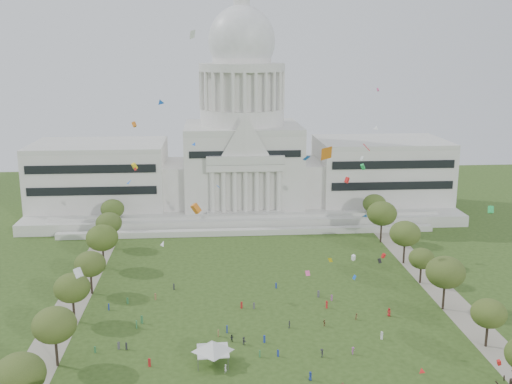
% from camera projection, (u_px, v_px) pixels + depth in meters
% --- Properties ---
extents(ground, '(400.00, 400.00, 0.00)m').
position_uv_depth(ground, '(272.00, 350.00, 127.50)').
color(ground, '#2E4618').
rests_on(ground, ground).
extents(capitol, '(160.00, 64.50, 91.30)m').
position_uv_depth(capitol, '(242.00, 155.00, 232.46)').
color(capitol, beige).
rests_on(capitol, ground).
extents(path_left, '(8.00, 160.00, 0.04)m').
position_uv_depth(path_left, '(74.00, 300.00, 153.01)').
color(path_left, gray).
rests_on(path_left, ground).
extents(path_right, '(8.00, 160.00, 0.04)m').
position_uv_depth(path_right, '(439.00, 289.00, 160.16)').
color(path_right, gray).
rests_on(path_right, ground).
extents(row_tree_l_0, '(8.85, 8.85, 12.59)m').
position_uv_depth(row_tree_l_0, '(19.00, 375.00, 101.03)').
color(row_tree_l_0, black).
rests_on(row_tree_l_0, ground).
extents(row_tree_l_1, '(8.86, 8.86, 12.59)m').
position_uv_depth(row_tree_l_1, '(54.00, 325.00, 119.26)').
color(row_tree_l_1, black).
rests_on(row_tree_l_1, ground).
extents(row_tree_r_1, '(7.58, 7.58, 10.78)m').
position_uv_depth(row_tree_r_1, '(489.00, 313.00, 127.47)').
color(row_tree_r_1, black).
rests_on(row_tree_r_1, ground).
extents(row_tree_l_2, '(8.42, 8.42, 11.97)m').
position_uv_depth(row_tree_l_2, '(72.00, 288.00, 138.94)').
color(row_tree_l_2, black).
rests_on(row_tree_l_2, ground).
extents(row_tree_r_2, '(9.55, 9.55, 13.58)m').
position_uv_depth(row_tree_r_2, '(446.00, 272.00, 145.45)').
color(row_tree_r_2, black).
rests_on(row_tree_r_2, ground).
extents(row_tree_l_3, '(8.12, 8.12, 11.55)m').
position_uv_depth(row_tree_l_3, '(90.00, 264.00, 155.19)').
color(row_tree_l_3, black).
rests_on(row_tree_l_3, ground).
extents(row_tree_r_3, '(7.01, 7.01, 9.98)m').
position_uv_depth(row_tree_r_3, '(422.00, 259.00, 162.60)').
color(row_tree_r_3, black).
rests_on(row_tree_r_3, ground).
extents(row_tree_l_4, '(9.29, 9.29, 13.21)m').
position_uv_depth(row_tree_l_4, '(102.00, 238.00, 172.86)').
color(row_tree_l_4, black).
rests_on(row_tree_l_4, ground).
extents(row_tree_r_4, '(9.19, 9.19, 13.06)m').
position_uv_depth(row_tree_r_4, '(405.00, 234.00, 177.20)').
color(row_tree_r_4, black).
rests_on(row_tree_r_4, ground).
extents(row_tree_l_5, '(8.33, 8.33, 11.85)m').
position_uv_depth(row_tree_l_5, '(109.00, 223.00, 191.03)').
color(row_tree_l_5, black).
rests_on(row_tree_l_5, ground).
extents(row_tree_r_5, '(9.82, 9.82, 13.96)m').
position_uv_depth(row_tree_r_5, '(382.00, 213.00, 196.49)').
color(row_tree_r_5, black).
rests_on(row_tree_r_5, ground).
extents(row_tree_l_6, '(8.19, 8.19, 11.64)m').
position_uv_depth(row_tree_l_6, '(112.00, 209.00, 208.52)').
color(row_tree_l_6, black).
rests_on(row_tree_l_6, ground).
extents(row_tree_r_6, '(8.42, 8.42, 11.97)m').
position_uv_depth(row_tree_r_6, '(374.00, 204.00, 214.40)').
color(row_tree_r_6, black).
rests_on(row_tree_r_6, ground).
extents(event_tent, '(9.34, 9.34, 5.01)m').
position_uv_depth(event_tent, '(213.00, 346.00, 121.41)').
color(event_tent, '#4C4C4C').
rests_on(event_tent, ground).
extents(person_0, '(1.21, 1.15, 2.08)m').
position_uv_depth(person_0, '(389.00, 312.00, 143.58)').
color(person_0, '#B21E1E').
rests_on(person_0, ground).
extents(person_2, '(0.92, 0.94, 1.67)m').
position_uv_depth(person_2, '(357.00, 317.00, 141.62)').
color(person_2, olive).
rests_on(person_2, ground).
extents(person_3, '(0.73, 1.26, 1.87)m').
position_uv_depth(person_3, '(322.00, 353.00, 124.45)').
color(person_3, '#26262B').
rests_on(person_3, ground).
extents(person_4, '(0.59, 1.08, 1.83)m').
position_uv_depth(person_4, '(289.00, 324.00, 137.48)').
color(person_4, '#4C4C51').
rests_on(person_4, ground).
extents(person_5, '(1.22, 1.80, 1.81)m').
position_uv_depth(person_5, '(244.00, 341.00, 129.75)').
color(person_5, '#4C4C51').
rests_on(person_5, ground).
extents(person_6, '(0.85, 1.04, 1.83)m').
position_uv_depth(person_6, '(310.00, 376.00, 115.77)').
color(person_6, navy).
rests_on(person_6, ground).
extents(person_7, '(0.79, 0.83, 1.84)m').
position_uv_depth(person_7, '(225.00, 369.00, 118.43)').
color(person_7, silver).
rests_on(person_7, ground).
extents(person_8, '(0.94, 0.79, 1.65)m').
position_uv_depth(person_8, '(232.00, 338.00, 131.15)').
color(person_8, '#26262B').
rests_on(person_8, ground).
extents(person_9, '(1.14, 1.22, 1.71)m').
position_uv_depth(person_9, '(353.00, 351.00, 125.56)').
color(person_9, '#994C8C').
rests_on(person_9, ground).
extents(person_10, '(0.86, 1.12, 1.69)m').
position_uv_depth(person_10, '(324.00, 323.00, 138.42)').
color(person_10, olive).
rests_on(person_10, ground).
extents(distant_crowd, '(63.09, 40.13, 1.90)m').
position_uv_depth(distant_crowd, '(218.00, 319.00, 140.40)').
color(distant_crowd, '#4C4C51').
rests_on(distant_crowd, ground).
extents(kite_swarm, '(79.21, 103.22, 63.75)m').
position_uv_depth(kite_swarm, '(275.00, 195.00, 128.72)').
color(kite_swarm, '#E54C8C').
rests_on(kite_swarm, ground).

